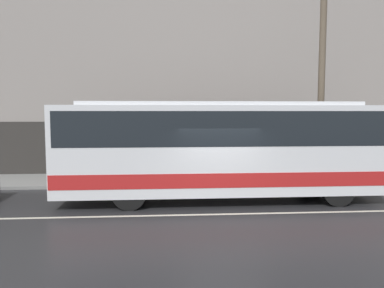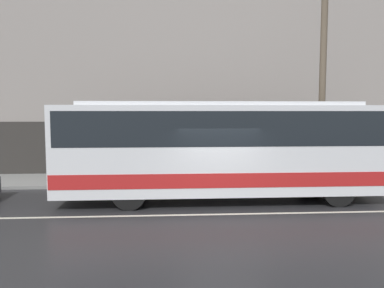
{
  "view_description": "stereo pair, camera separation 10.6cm",
  "coord_description": "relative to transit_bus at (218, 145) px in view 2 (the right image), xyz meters",
  "views": [
    {
      "loc": [
        -1.66,
        -10.66,
        3.0
      ],
      "look_at": [
        -0.74,
        1.83,
        1.92
      ],
      "focal_mm": 35.0,
      "sensor_mm": 36.0,
      "label": 1
    },
    {
      "loc": [
        -1.55,
        -10.66,
        3.0
      ],
      "look_at": [
        -0.74,
        1.83,
        1.92
      ],
      "focal_mm": 35.0,
      "sensor_mm": 36.0,
      "label": 2
    }
  ],
  "objects": [
    {
      "name": "sidewalk",
      "position": [
        -0.15,
        3.7,
        -1.81
      ],
      "size": [
        60.0,
        3.07,
        0.12
      ],
      "color": "gray",
      "rests_on": "ground_plane"
    },
    {
      "name": "lane_stripe",
      "position": [
        -0.15,
        -1.83,
        -1.87
      ],
      "size": [
        54.0,
        0.14,
        0.01
      ],
      "color": "beige",
      "rests_on": "ground_plane"
    },
    {
      "name": "building_facade",
      "position": [
        -0.15,
        5.38,
        3.04
      ],
      "size": [
        60.0,
        0.35,
        10.18
      ],
      "color": "gray",
      "rests_on": "ground_plane"
    },
    {
      "name": "transit_bus",
      "position": [
        0.0,
        0.0,
        0.0
      ],
      "size": [
        10.6,
        2.61,
        3.33
      ],
      "color": "silver",
      "rests_on": "ground_plane"
    },
    {
      "name": "utility_pole_near",
      "position": [
        4.66,
        2.64,
        2.33
      ],
      "size": [
        0.27,
        0.27,
        8.16
      ],
      "color": "brown",
      "rests_on": "sidewalk"
    },
    {
      "name": "ground_plane",
      "position": [
        -0.15,
        -1.83,
        -1.87
      ],
      "size": [
        60.0,
        60.0,
        0.0
      ],
      "primitive_type": "plane",
      "color": "#262628"
    }
  ]
}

